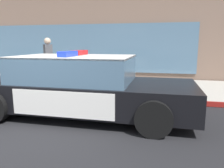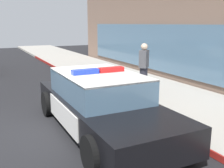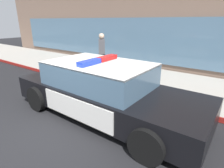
{
  "view_description": "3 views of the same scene",
  "coord_description": "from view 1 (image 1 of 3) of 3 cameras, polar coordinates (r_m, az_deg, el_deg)",
  "views": [
    {
      "loc": [
        2.47,
        -3.48,
        1.66
      ],
      "look_at": [
        1.12,
        2.54,
        0.51
      ],
      "focal_mm": 35.19,
      "sensor_mm": 36.0,
      "label": 1
    },
    {
      "loc": [
        6.31,
        -1.29,
        2.54
      ],
      "look_at": [
        -0.74,
        2.25,
        0.75
      ],
      "focal_mm": 42.85,
      "sensor_mm": 36.0,
      "label": 2
    },
    {
      "loc": [
        3.43,
        -2.12,
        2.37
      ],
      "look_at": [
        0.5,
        1.85,
        0.63
      ],
      "focal_mm": 29.02,
      "sensor_mm": 36.0,
      "label": 3
    }
  ],
  "objects": [
    {
      "name": "ground",
      "position": [
        4.58,
        -21.57,
        -11.49
      ],
      "size": [
        48.0,
        48.0,
        0.0
      ],
      "primitive_type": "plane",
      "color": "black"
    },
    {
      "name": "sidewalk",
      "position": [
        8.36,
        -4.79,
        -0.44
      ],
      "size": [
        48.0,
        3.52,
        0.15
      ],
      "primitive_type": "cube",
      "color": "#A39E93",
      "rests_on": "ground"
    },
    {
      "name": "fire_hydrant",
      "position": [
        7.54,
        -13.6,
        1.4
      ],
      "size": [
        0.34,
        0.39,
        0.73
      ],
      "color": "#4C994C",
      "rests_on": "sidewalk"
    },
    {
      "name": "police_cruiser",
      "position": [
        5.15,
        -8.08,
        -0.53
      ],
      "size": [
        5.03,
        2.12,
        1.49
      ],
      "rotation": [
        0.0,
        0.0,
        -0.01
      ],
      "color": "black",
      "rests_on": "ground"
    },
    {
      "name": "curb_red_paint",
      "position": [
        6.72,
        -9.31,
        -3.24
      ],
      "size": [
        28.8,
        0.04,
        0.14
      ],
      "primitive_type": "cube",
      "color": "maroon",
      "rests_on": "ground"
    },
    {
      "name": "pedestrian_on_sidewalk",
      "position": [
        8.52,
        -16.18,
        5.76
      ],
      "size": [
        0.46,
        0.47,
        1.71
      ],
      "rotation": [
        0.0,
        0.0,
        0.7
      ],
      "color": "#23232D",
      "rests_on": "sidewalk"
    }
  ]
}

